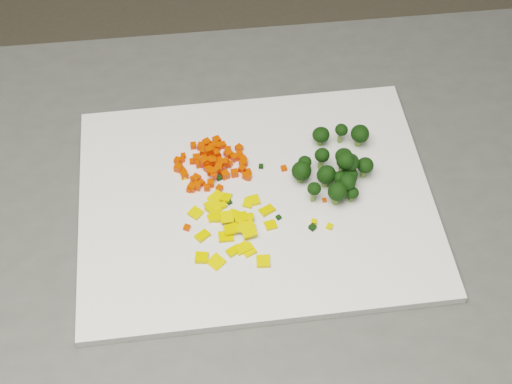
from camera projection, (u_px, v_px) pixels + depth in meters
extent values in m
cube|color=#4C4C49|center=(268.00, 372.00, 1.17)|extent=(0.97, 0.72, 0.90)
cube|color=white|center=(256.00, 200.00, 0.81)|extent=(0.42, 0.34, 0.01)
cube|color=#F02B02|center=(215.00, 152.00, 0.85)|extent=(0.01, 0.01, 0.01)
cube|color=#F02B02|center=(243.00, 163.00, 0.84)|extent=(0.01, 0.01, 0.01)
cube|color=#F02B02|center=(189.00, 190.00, 0.81)|extent=(0.01, 0.01, 0.01)
cube|color=#F02B02|center=(214.00, 171.00, 0.82)|extent=(0.01, 0.01, 0.01)
cube|color=#F02B02|center=(213.00, 161.00, 0.83)|extent=(0.01, 0.01, 0.01)
cube|color=#F02B02|center=(224.00, 163.00, 0.83)|extent=(0.01, 0.01, 0.01)
cube|color=#F02B02|center=(216.00, 145.00, 0.85)|extent=(0.01, 0.01, 0.01)
cube|color=#F02B02|center=(234.00, 173.00, 0.83)|extent=(0.01, 0.01, 0.01)
cube|color=#F02B02|center=(202.00, 183.00, 0.82)|extent=(0.01, 0.01, 0.01)
cube|color=#F02B02|center=(210.00, 150.00, 0.85)|extent=(0.01, 0.01, 0.01)
cube|color=#F02B02|center=(212.00, 147.00, 0.85)|extent=(0.01, 0.01, 0.01)
cube|color=#F02B02|center=(217.00, 169.00, 0.82)|extent=(0.01, 0.01, 0.01)
cube|color=#F02B02|center=(184.00, 175.00, 0.83)|extent=(0.01, 0.01, 0.01)
cube|color=#F02B02|center=(222.00, 145.00, 0.85)|extent=(0.01, 0.01, 0.01)
cube|color=#F02B02|center=(193.00, 146.00, 0.85)|extent=(0.01, 0.01, 0.01)
cube|color=#F02B02|center=(208.00, 162.00, 0.84)|extent=(0.01, 0.01, 0.01)
cube|color=#F02B02|center=(203.00, 146.00, 0.85)|extent=(0.01, 0.01, 0.01)
cube|color=#F02B02|center=(221.00, 168.00, 0.83)|extent=(0.01, 0.01, 0.01)
cube|color=#F02B02|center=(220.00, 166.00, 0.83)|extent=(0.01, 0.01, 0.01)
cube|color=#F02B02|center=(207.00, 188.00, 0.81)|extent=(0.01, 0.01, 0.01)
cube|color=#F02B02|center=(220.00, 188.00, 0.81)|extent=(0.01, 0.01, 0.01)
cube|color=#F02B02|center=(212.00, 171.00, 0.82)|extent=(0.01, 0.01, 0.01)
cube|color=#F02B02|center=(193.00, 179.00, 0.82)|extent=(0.01, 0.01, 0.01)
cube|color=#F02B02|center=(178.00, 168.00, 0.83)|extent=(0.01, 0.01, 0.01)
cube|color=#F02B02|center=(243.00, 164.00, 0.84)|extent=(0.01, 0.01, 0.01)
cube|color=#F02B02|center=(242.00, 169.00, 0.83)|extent=(0.01, 0.01, 0.01)
cube|color=#F02B02|center=(197.00, 186.00, 0.82)|extent=(0.01, 0.01, 0.01)
cube|color=#F02B02|center=(201.00, 146.00, 0.85)|extent=(0.01, 0.01, 0.01)
cube|color=#F02B02|center=(223.00, 146.00, 0.85)|extent=(0.01, 0.01, 0.01)
cube|color=#F02B02|center=(245.00, 175.00, 0.83)|extent=(0.01, 0.01, 0.01)
cube|color=#F02B02|center=(211.00, 164.00, 0.83)|extent=(0.01, 0.01, 0.01)
cube|color=#F02B02|center=(194.00, 180.00, 0.82)|extent=(0.01, 0.01, 0.01)
cube|color=#F02B02|center=(212.00, 150.00, 0.85)|extent=(0.01, 0.01, 0.01)
cube|color=#F02B02|center=(210.00, 152.00, 0.84)|extent=(0.01, 0.01, 0.01)
cube|color=#F02B02|center=(228.00, 150.00, 0.85)|extent=(0.01, 0.01, 0.01)
cube|color=#F02B02|center=(204.00, 159.00, 0.84)|extent=(0.01, 0.01, 0.01)
cube|color=#F02B02|center=(183.00, 156.00, 0.84)|extent=(0.01, 0.01, 0.01)
cube|color=#F02B02|center=(192.00, 161.00, 0.84)|extent=(0.01, 0.01, 0.01)
cube|color=#F02B02|center=(241.00, 157.00, 0.84)|extent=(0.01, 0.01, 0.01)
cube|color=#F02B02|center=(211.00, 183.00, 0.82)|extent=(0.01, 0.01, 0.01)
cube|color=#F02B02|center=(208.00, 168.00, 0.83)|extent=(0.01, 0.01, 0.01)
cube|color=#F02B02|center=(197.00, 159.00, 0.84)|extent=(0.01, 0.01, 0.01)
cube|color=#F02B02|center=(204.00, 152.00, 0.85)|extent=(0.01, 0.01, 0.01)
cube|color=#F02B02|center=(192.00, 188.00, 0.81)|extent=(0.01, 0.01, 0.01)
cube|color=#F02B02|center=(206.00, 164.00, 0.83)|extent=(0.01, 0.01, 0.01)
cube|color=#F02B02|center=(199.00, 164.00, 0.84)|extent=(0.01, 0.01, 0.01)
cube|color=#F02B02|center=(239.00, 148.00, 0.85)|extent=(0.01, 0.01, 0.01)
cube|color=#F02B02|center=(221.00, 164.00, 0.83)|extent=(0.01, 0.01, 0.01)
cube|color=#F02B02|center=(207.00, 143.00, 0.85)|extent=(0.01, 0.01, 0.01)
cube|color=#F02B02|center=(220.00, 162.00, 0.84)|extent=(0.01, 0.01, 0.01)
cube|color=#F02B02|center=(226.00, 161.00, 0.83)|extent=(0.01, 0.01, 0.01)
cube|color=#F02B02|center=(234.00, 158.00, 0.84)|extent=(0.01, 0.01, 0.01)
cube|color=#F02B02|center=(225.00, 175.00, 0.82)|extent=(0.01, 0.01, 0.01)
cube|color=#F02B02|center=(243.00, 160.00, 0.84)|extent=(0.01, 0.01, 0.01)
cube|color=#F02B02|center=(219.00, 168.00, 0.82)|extent=(0.01, 0.01, 0.01)
cube|color=#F02B02|center=(192.00, 187.00, 0.81)|extent=(0.01, 0.01, 0.01)
cube|color=#F02B02|center=(207.00, 158.00, 0.84)|extent=(0.01, 0.01, 0.01)
cube|color=#F02B02|center=(178.00, 161.00, 0.84)|extent=(0.01, 0.01, 0.01)
cube|color=#F02B02|center=(248.00, 176.00, 0.82)|extent=(0.01, 0.01, 0.01)
cube|color=#F02B02|center=(214.00, 176.00, 0.82)|extent=(0.01, 0.01, 0.01)
cube|color=#F02B02|center=(211.00, 161.00, 0.83)|extent=(0.01, 0.01, 0.01)
cube|color=#F02B02|center=(217.00, 140.00, 0.86)|extent=(0.01, 0.01, 0.01)
cube|color=#F02B02|center=(183.00, 171.00, 0.83)|extent=(0.01, 0.01, 0.01)
cube|color=#F02B02|center=(218.00, 146.00, 0.85)|extent=(0.01, 0.01, 0.01)
cube|color=#F02B02|center=(196.00, 179.00, 0.82)|extent=(0.01, 0.01, 0.01)
cube|color=#F02B02|center=(230.00, 164.00, 0.84)|extent=(0.01, 0.01, 0.01)
cube|color=#F02B02|center=(207.00, 154.00, 0.85)|extent=(0.01, 0.01, 0.01)
cube|color=#F02B02|center=(215.00, 155.00, 0.84)|extent=(0.01, 0.01, 0.01)
cube|color=#F02B02|center=(217.00, 153.00, 0.84)|extent=(0.01, 0.01, 0.01)
cube|color=#F02B02|center=(181.00, 160.00, 0.84)|extent=(0.01, 0.01, 0.01)
cube|color=#F02B02|center=(228.00, 154.00, 0.84)|extent=(0.01, 0.01, 0.01)
cube|color=#F02B02|center=(240.00, 154.00, 0.84)|extent=(0.01, 0.01, 0.01)
cube|color=#F02B02|center=(211.00, 172.00, 0.82)|extent=(0.01, 0.01, 0.01)
cube|color=#F02B02|center=(217.00, 157.00, 0.84)|extent=(0.01, 0.01, 0.01)
cube|color=#F02B02|center=(209.00, 150.00, 0.84)|extent=(0.01, 0.01, 0.01)
cube|color=#F02B02|center=(248.00, 172.00, 0.83)|extent=(0.01, 0.01, 0.01)
cube|color=#F02B02|center=(204.00, 161.00, 0.83)|extent=(0.01, 0.01, 0.01)
cube|color=#E8B50C|center=(249.00, 250.00, 0.77)|extent=(0.02, 0.02, 0.00)
cube|color=#E8B50C|center=(232.00, 229.00, 0.78)|extent=(0.02, 0.02, 0.01)
cube|color=#E8B50C|center=(271.00, 225.00, 0.79)|extent=(0.01, 0.01, 0.00)
cube|color=#E8B50C|center=(236.00, 215.00, 0.79)|extent=(0.02, 0.02, 0.00)
cube|color=#E8B50C|center=(248.00, 217.00, 0.79)|extent=(0.01, 0.01, 0.00)
cube|color=#E8B50C|center=(227.00, 217.00, 0.79)|extent=(0.02, 0.02, 0.01)
cube|color=#E8B50C|center=(267.00, 210.00, 0.80)|extent=(0.02, 0.02, 0.01)
cube|color=#E8B50C|center=(246.00, 224.00, 0.78)|extent=(0.02, 0.02, 0.01)
cube|color=#E8B50C|center=(249.00, 231.00, 0.78)|extent=(0.02, 0.02, 0.00)
cube|color=#E8B50C|center=(202.00, 258.00, 0.76)|extent=(0.02, 0.02, 0.01)
cube|color=#E8B50C|center=(196.00, 213.00, 0.79)|extent=(0.02, 0.02, 0.01)
cube|color=#E8B50C|center=(245.00, 248.00, 0.77)|extent=(0.02, 0.01, 0.01)
cube|color=#E8B50C|center=(202.00, 236.00, 0.78)|extent=(0.02, 0.02, 0.01)
cube|color=#E8B50C|center=(250.00, 231.00, 0.78)|extent=(0.02, 0.02, 0.01)
cube|color=#E8B50C|center=(248.00, 203.00, 0.80)|extent=(0.02, 0.02, 0.00)
cube|color=#E8B50C|center=(225.00, 198.00, 0.81)|extent=(0.02, 0.02, 0.01)
cube|color=#E8B50C|center=(226.00, 236.00, 0.78)|extent=(0.02, 0.02, 0.01)
cube|color=#E8B50C|center=(242.00, 248.00, 0.77)|extent=(0.02, 0.02, 0.00)
cube|color=#E8B50C|center=(234.00, 251.00, 0.77)|extent=(0.02, 0.02, 0.01)
cube|color=#E8B50C|center=(214.00, 206.00, 0.80)|extent=(0.02, 0.02, 0.01)
cube|color=#E8B50C|center=(216.00, 262.00, 0.76)|extent=(0.02, 0.02, 0.01)
cube|color=#E8B50C|center=(263.00, 261.00, 0.76)|extent=(0.02, 0.02, 0.00)
cube|color=#E8B50C|center=(254.00, 200.00, 0.81)|extent=(0.01, 0.01, 0.00)
cube|color=#E8B50C|center=(216.00, 197.00, 0.81)|extent=(0.02, 0.02, 0.01)
cube|color=#E8B50C|center=(241.00, 218.00, 0.79)|extent=(0.01, 0.01, 0.01)
cube|color=#E8B50C|center=(244.00, 229.00, 0.78)|extent=(0.02, 0.01, 0.01)
cube|color=#E8B50C|center=(214.00, 217.00, 0.79)|extent=(0.02, 0.01, 0.00)
cube|color=#E8B50C|center=(218.00, 217.00, 0.79)|extent=(0.02, 0.02, 0.01)
cube|color=#E8B50C|center=(213.00, 209.00, 0.80)|extent=(0.02, 0.02, 0.01)
cube|color=black|center=(229.00, 202.00, 0.80)|extent=(0.01, 0.01, 0.00)
cube|color=#F02B02|center=(187.00, 228.00, 0.78)|extent=(0.01, 0.01, 0.00)
cube|color=#F02B02|center=(324.00, 200.00, 0.81)|extent=(0.00, 0.00, 0.00)
cube|color=#E8B50C|center=(184.00, 177.00, 0.83)|extent=(0.01, 0.01, 0.00)
cube|color=#E8B50C|center=(314.00, 222.00, 0.79)|extent=(0.01, 0.01, 0.00)
cube|color=#F02B02|center=(225.00, 220.00, 0.79)|extent=(0.01, 0.01, 0.00)
cube|color=#E8B50C|center=(223.00, 205.00, 0.80)|extent=(0.01, 0.01, 0.00)
cube|color=black|center=(219.00, 178.00, 0.82)|extent=(0.01, 0.01, 0.00)
cube|color=black|center=(261.00, 166.00, 0.84)|extent=(0.01, 0.01, 0.00)
cube|color=#E8B50C|center=(330.00, 226.00, 0.78)|extent=(0.01, 0.01, 0.00)
cube|color=#F02B02|center=(284.00, 168.00, 0.83)|extent=(0.01, 0.01, 0.00)
cube|color=black|center=(308.00, 160.00, 0.84)|extent=(0.01, 0.01, 0.00)
cube|color=#E8B50C|center=(211.00, 160.00, 0.84)|extent=(0.01, 0.01, 0.00)
cube|color=black|center=(312.00, 227.00, 0.78)|extent=(0.01, 0.01, 0.00)
cube|color=black|center=(279.00, 217.00, 0.79)|extent=(0.01, 0.01, 0.00)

